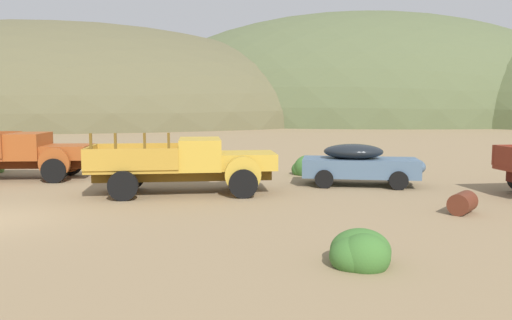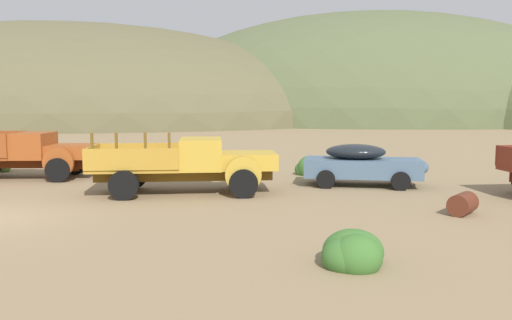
% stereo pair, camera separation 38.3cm
% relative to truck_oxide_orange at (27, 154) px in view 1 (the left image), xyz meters
% --- Properties ---
extents(hill_far_left, '(92.20, 65.23, 30.16)m').
position_rel_truck_oxide_orange_xyz_m(hill_far_left, '(-22.64, 61.34, -1.01)').
color(hill_far_left, brown).
rests_on(hill_far_left, ground).
extents(hill_distant, '(79.97, 57.78, 35.30)m').
position_rel_truck_oxide_orange_xyz_m(hill_distant, '(27.04, 67.49, -1.01)').
color(hill_distant, '#56603D').
rests_on(hill_distant, ground).
extents(truck_oxide_orange, '(6.03, 2.66, 1.91)m').
position_rel_truck_oxide_orange_xyz_m(truck_oxide_orange, '(0.00, 0.00, 0.00)').
color(truck_oxide_orange, '#51220D').
rests_on(truck_oxide_orange, ground).
extents(truck_faded_yellow, '(6.50, 3.08, 2.16)m').
position_rel_truck_oxide_orange_xyz_m(truck_faded_yellow, '(7.34, -3.25, -0.01)').
color(truck_faded_yellow, brown).
rests_on(truck_faded_yellow, ground).
extents(car_chalk_blue, '(4.70, 2.40, 1.57)m').
position_rel_truck_oxide_orange_xyz_m(car_chalk_blue, '(13.43, -1.59, -0.20)').
color(car_chalk_blue, slate).
rests_on(car_chalk_blue, ground).
extents(oil_drum_tipped, '(1.04, 1.09, 0.61)m').
position_rel_truck_oxide_orange_xyz_m(oil_drum_tipped, '(15.20, -6.59, -0.71)').
color(oil_drum_tipped, '#5B2819').
rests_on(oil_drum_tipped, ground).
extents(bush_front_right, '(1.24, 1.31, 0.87)m').
position_rel_truck_oxide_orange_xyz_m(bush_front_right, '(11.39, -11.26, -0.78)').
color(bush_front_right, '#3D702D').
rests_on(bush_front_right, ground).
extents(bush_back_edge, '(1.23, 1.12, 1.10)m').
position_rel_truck_oxide_orange_xyz_m(bush_back_edge, '(11.50, 1.30, -0.76)').
color(bush_back_edge, '#3D702D').
rests_on(bush_back_edge, ground).
extents(bush_lone_scrub, '(1.07, 0.84, 0.76)m').
position_rel_truck_oxide_orange_xyz_m(bush_lone_scrub, '(2.91, 2.31, -0.82)').
color(bush_lone_scrub, '#3D702D').
rests_on(bush_lone_scrub, ground).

